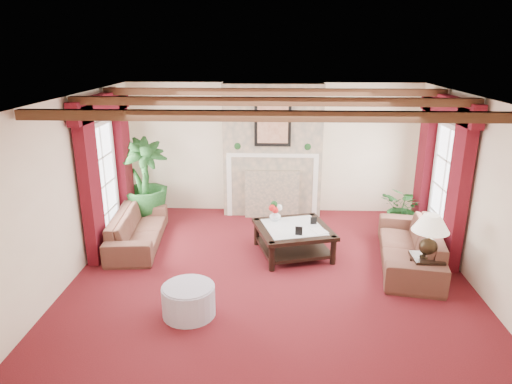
{
  "coord_description": "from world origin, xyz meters",
  "views": [
    {
      "loc": [
        0.05,
        -6.58,
        3.4
      ],
      "look_at": [
        -0.25,
        0.4,
        1.15
      ],
      "focal_mm": 32.0,
      "sensor_mm": 36.0,
      "label": 1
    }
  ],
  "objects_px": {
    "potted_palm": "(145,199)",
    "side_table": "(425,272)",
    "coffee_table": "(293,241)",
    "ottoman": "(189,301)",
    "sofa_right": "(410,239)",
    "sofa_left": "(137,224)"
  },
  "relations": [
    {
      "from": "potted_palm",
      "to": "side_table",
      "type": "relative_size",
      "value": 3.9
    },
    {
      "from": "coffee_table",
      "to": "ottoman",
      "type": "height_order",
      "value": "coffee_table"
    },
    {
      "from": "sofa_right",
      "to": "side_table",
      "type": "relative_size",
      "value": 4.68
    },
    {
      "from": "sofa_left",
      "to": "ottoman",
      "type": "height_order",
      "value": "sofa_left"
    },
    {
      "from": "sofa_left",
      "to": "side_table",
      "type": "xyz_separation_m",
      "value": [
        4.64,
        -1.33,
        -0.15
      ]
    },
    {
      "from": "potted_palm",
      "to": "sofa_left",
      "type": "bearing_deg",
      "value": -81.87
    },
    {
      "from": "sofa_right",
      "to": "ottoman",
      "type": "height_order",
      "value": "sofa_right"
    },
    {
      "from": "coffee_table",
      "to": "side_table",
      "type": "relative_size",
      "value": 2.42
    },
    {
      "from": "sofa_left",
      "to": "coffee_table",
      "type": "distance_m",
      "value": 2.77
    },
    {
      "from": "sofa_right",
      "to": "coffee_table",
      "type": "distance_m",
      "value": 1.9
    },
    {
      "from": "coffee_table",
      "to": "side_table",
      "type": "height_order",
      "value": "side_table"
    },
    {
      "from": "potted_palm",
      "to": "ottoman",
      "type": "distance_m",
      "value": 3.63
    },
    {
      "from": "potted_palm",
      "to": "coffee_table",
      "type": "height_order",
      "value": "potted_palm"
    },
    {
      "from": "sofa_right",
      "to": "coffee_table",
      "type": "height_order",
      "value": "sofa_right"
    },
    {
      "from": "coffee_table",
      "to": "ottoman",
      "type": "distance_m",
      "value": 2.39
    },
    {
      "from": "sofa_right",
      "to": "potted_palm",
      "type": "distance_m",
      "value": 5.06
    },
    {
      "from": "sofa_left",
      "to": "side_table",
      "type": "relative_size",
      "value": 4.21
    },
    {
      "from": "ottoman",
      "to": "sofa_right",
      "type": "bearing_deg",
      "value": 26.06
    },
    {
      "from": "coffee_table",
      "to": "side_table",
      "type": "distance_m",
      "value": 2.16
    },
    {
      "from": "sofa_right",
      "to": "ottoman",
      "type": "bearing_deg",
      "value": -54.22
    },
    {
      "from": "sofa_right",
      "to": "coffee_table",
      "type": "bearing_deg",
      "value": -89.45
    },
    {
      "from": "coffee_table",
      "to": "sofa_right",
      "type": "bearing_deg",
      "value": -24.8
    }
  ]
}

